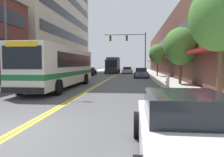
% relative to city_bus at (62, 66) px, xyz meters
% --- Properties ---
extents(ground_plane, '(240.00, 240.00, 0.00)m').
position_rel_city_bus_xyz_m(ground_plane, '(2.60, 25.62, -1.82)').
color(ground_plane, '#4C4C4F').
extents(sidewalk_left, '(3.01, 106.00, 0.12)m').
position_rel_city_bus_xyz_m(sidewalk_left, '(-4.41, 25.62, -1.75)').
color(sidewalk_left, '#B2ADA5').
rests_on(sidewalk_left, ground_plane).
extents(sidewalk_right, '(3.01, 106.00, 0.12)m').
position_rel_city_bus_xyz_m(sidewalk_right, '(9.60, 25.62, -1.75)').
color(sidewalk_right, '#B2ADA5').
rests_on(sidewalk_right, ground_plane).
extents(centre_line, '(0.34, 106.00, 0.01)m').
position_rel_city_bus_xyz_m(centre_line, '(2.60, 25.62, -1.81)').
color(centre_line, yellow).
rests_on(centre_line, ground_plane).
extents(storefront_row_right, '(9.10, 68.00, 9.55)m').
position_rel_city_bus_xyz_m(storefront_row_right, '(15.34, 25.62, 2.96)').
color(storefront_row_right, brown).
rests_on(storefront_row_right, ground_plane).
extents(city_bus, '(2.81, 12.56, 3.21)m').
position_rel_city_bus_xyz_m(city_bus, '(0.00, 0.00, 0.00)').
color(city_bus, silver).
rests_on(city_bus, ground_plane).
extents(car_red_parked_left_near, '(2.17, 4.18, 1.32)m').
position_rel_city_bus_xyz_m(car_red_parked_left_near, '(-1.76, 13.02, -1.19)').
color(car_red_parked_left_near, maroon).
rests_on(car_red_parked_left_near, ground_plane).
extents(car_navy_parked_left_mid, '(1.98, 4.85, 1.36)m').
position_rel_city_bus_xyz_m(car_navy_parked_left_mid, '(-1.78, 19.37, -1.17)').
color(car_navy_parked_left_mid, '#19234C').
rests_on(car_navy_parked_left_mid, ground_plane).
extents(car_white_parked_right_foreground, '(2.08, 4.68, 1.35)m').
position_rel_city_bus_xyz_m(car_white_parked_right_foreground, '(7.02, -13.09, -1.18)').
color(car_white_parked_right_foreground, white).
rests_on(car_white_parked_right_foreground, ground_plane).
extents(car_slate_blue_parked_right_mid, '(2.03, 4.50, 1.41)m').
position_rel_city_bus_xyz_m(car_slate_blue_parked_right_mid, '(6.90, 14.14, -1.17)').
color(car_slate_blue_parked_right_mid, '#475675').
rests_on(car_slate_blue_parked_right_mid, ground_plane).
extents(car_silver_moving_lead, '(2.18, 4.48, 1.34)m').
position_rel_city_bus_xyz_m(car_silver_moving_lead, '(4.43, 28.48, -1.20)').
color(car_silver_moving_lead, '#B7B7BC').
rests_on(car_silver_moving_lead, ground_plane).
extents(box_truck, '(2.81, 6.93, 3.35)m').
position_rel_city_bus_xyz_m(box_truck, '(1.36, 28.70, -0.10)').
color(box_truck, '#232328').
rests_on(box_truck, ground_plane).
extents(traffic_signal_mast, '(7.29, 0.38, 7.42)m').
position_rel_city_bus_xyz_m(traffic_signal_mast, '(5.44, 21.10, 3.49)').
color(traffic_signal_mast, '#47474C').
rests_on(traffic_signal_mast, ground_plane).
extents(street_lamp_left_near, '(2.59, 0.28, 8.99)m').
position_rel_city_bus_xyz_m(street_lamp_left_near, '(-2.37, -3.40, 3.49)').
color(street_lamp_left_near, '#47474C').
rests_on(street_lamp_left_near, ground_plane).
extents(street_tree_right_near, '(2.61, 2.61, 5.21)m').
position_rel_city_bus_xyz_m(street_tree_right_near, '(9.54, -7.87, 2.06)').
color(street_tree_right_near, brown).
rests_on(street_tree_right_near, sidewalk_right).
extents(street_tree_right_mid, '(3.13, 3.13, 5.17)m').
position_rel_city_bus_xyz_m(street_tree_right_mid, '(10.17, 3.18, 1.75)').
color(street_tree_right_mid, brown).
rests_on(street_tree_right_mid, sidewalk_right).
extents(street_tree_right_far, '(2.57, 2.57, 4.77)m').
position_rel_city_bus_xyz_m(street_tree_right_far, '(9.39, 16.05, 1.65)').
color(street_tree_right_far, brown).
rests_on(street_tree_right_far, sidewalk_right).
extents(fire_hydrant, '(0.32, 0.24, 0.87)m').
position_rel_city_bus_xyz_m(fire_hydrant, '(8.54, -0.30, -1.26)').
color(fire_hydrant, '#B7B7BC').
rests_on(fire_hydrant, sidewalk_right).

